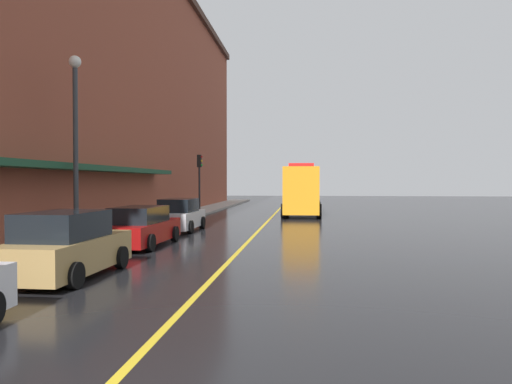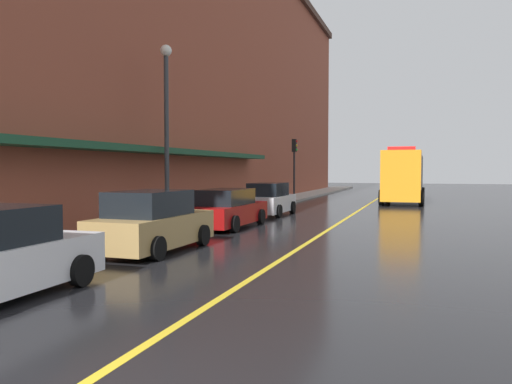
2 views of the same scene
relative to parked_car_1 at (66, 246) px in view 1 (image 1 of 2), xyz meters
The scene contains 10 objects.
ground_plane 16.63m from the parked_car_1, 76.57° to the left, with size 112.00×112.00×0.00m, color black.
sidewalk_left 16.34m from the parked_car_1, 98.25° to the left, with size 2.40×70.00×0.15m, color #ADA8A0.
lane_center_stripe 16.63m from the parked_car_1, 76.57° to the left, with size 0.16×70.00×0.01m, color gold.
brick_building_left 19.57m from the parked_car_1, 121.31° to the left, with size 12.51×64.00×18.16m.
parked_car_1 is the anchor object (origin of this frame).
parked_car_2 6.14m from the parked_car_1, 91.22° to the left, with size 2.04×4.88×1.55m.
parked_car_3 11.91m from the parked_car_1, 90.69° to the left, with size 2.00×4.18×1.65m.
utility_truck 24.33m from the parked_car_1, 75.79° to the left, with size 2.80×8.09×3.75m.
street_lamp_left 6.31m from the parked_car_1, 113.74° to the left, with size 0.44×0.44×6.94m.
traffic_light_near 22.46m from the parked_car_1, 93.67° to the left, with size 0.38×0.36×4.30m.
Camera 1 is at (2.41, -3.17, 2.53)m, focal length 33.79 mm.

